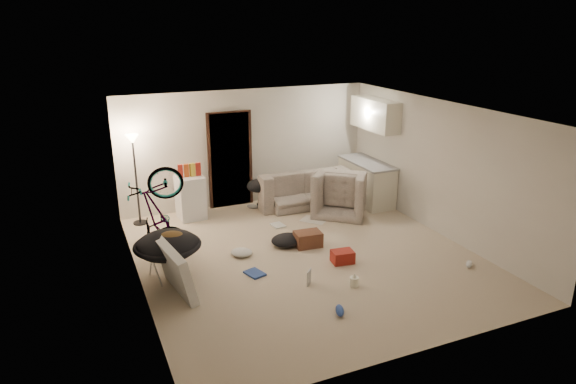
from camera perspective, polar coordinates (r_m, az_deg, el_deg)
name	(u,v)px	position (r m, az deg, el deg)	size (l,w,h in m)	color
floor	(306,256)	(8.93, 1.96, -7.13)	(5.50, 6.00, 0.02)	beige
ceiling	(307,111)	(8.16, 2.16, 9.02)	(5.50, 6.00, 0.02)	white
wall_back	(247,147)	(11.15, -4.62, 4.97)	(5.50, 0.02, 2.50)	silver
wall_front	(420,262)	(6.08, 14.42, -7.52)	(5.50, 0.02, 2.50)	silver
wall_left	(134,210)	(7.75, -16.73, -1.96)	(0.02, 6.00, 2.50)	silver
wall_right	(441,169)	(9.92, 16.63, 2.52)	(0.02, 6.00, 2.50)	silver
doorway	(230,160)	(11.05, -6.48, 3.56)	(0.85, 0.10, 2.04)	black
door_trim	(230,160)	(11.02, -6.43, 3.52)	(0.97, 0.04, 2.10)	#321A11
floor_lamp	(134,160)	(10.29, -16.71, 3.40)	(0.28, 0.28, 1.81)	black
kitchen_counter	(366,182)	(11.50, 8.69, 1.05)	(0.60, 1.50, 0.88)	silver
counter_top	(367,162)	(11.37, 8.80, 3.26)	(0.64, 1.54, 0.04)	gray
kitchen_uppers	(375,114)	(11.21, 9.64, 8.51)	(0.38, 1.40, 0.65)	silver
sofa	(300,191)	(11.28, 1.36, 0.13)	(2.01, 0.78, 0.59)	#3E473F
armchair	(342,196)	(10.86, 6.07, -0.44)	(1.06, 0.92, 0.69)	#3E473F
bicycle	(160,235)	(8.88, -14.04, -4.65)	(0.59, 1.69, 0.89)	black
book_asset	(307,287)	(7.94, 2.16, -10.47)	(0.18, 0.25, 0.02)	maroon
mini_fridge	(191,197)	(10.59, -10.77, -0.59)	(0.52, 0.52, 0.89)	white
snack_box_0	(180,172)	(10.39, -11.87, 2.19)	(0.10, 0.07, 0.30)	maroon
snack_box_1	(186,171)	(10.42, -11.22, 2.27)	(0.10, 0.07, 0.30)	#B94817
snack_box_2	(192,171)	(10.44, -10.58, 2.35)	(0.10, 0.07, 0.30)	gold
snack_box_3	(198,170)	(10.47, -9.94, 2.43)	(0.10, 0.07, 0.30)	maroon
saucer_chair	(168,251)	(8.27, -13.20, -6.40)	(1.05, 1.05, 0.75)	silver
hoodie	(170,239)	(8.16, -12.93, -5.10)	(0.48, 0.40, 0.22)	brown
sofa_drape	(259,185)	(10.86, -3.19, 0.73)	(0.56, 0.46, 0.28)	black
tv_box	(175,270)	(7.81, -12.40, -8.47)	(0.13, 1.11, 0.74)	silver
drink_case_a	(308,239)	(9.24, 2.23, -5.24)	(0.47, 0.33, 0.27)	brown
drink_case_b	(343,257)	(8.69, 6.08, -7.15)	(0.36, 0.26, 0.21)	maroon
juicer	(354,281)	(8.01, 7.37, -9.76)	(0.14, 0.14, 0.20)	#EDEACD
newspaper	(314,220)	(10.45, 2.91, -3.12)	(0.38, 0.50, 0.01)	silver
book_blue	(255,273)	(8.32, -3.71, -9.01)	(0.24, 0.32, 0.03)	#2A479A
book_white	(278,225)	(10.15, -1.13, -3.71)	(0.22, 0.29, 0.03)	silver
shoe_1	(253,207)	(11.06, -3.93, -1.62)	(0.27, 0.11, 0.10)	slate
shoe_2	(340,310)	(7.31, 5.77, -12.96)	(0.28, 0.11, 0.10)	#2A479A
shoe_4	(469,264)	(9.04, 19.48, -7.55)	(0.25, 0.10, 0.09)	white
clothes_lump_a	(287,240)	(9.29, -0.08, -5.35)	(0.60, 0.51, 0.19)	black
clothes_lump_b	(266,204)	(11.16, -2.44, -1.33)	(0.42, 0.37, 0.13)	black
clothes_lump_c	(242,252)	(8.94, -5.18, -6.70)	(0.38, 0.32, 0.12)	silver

